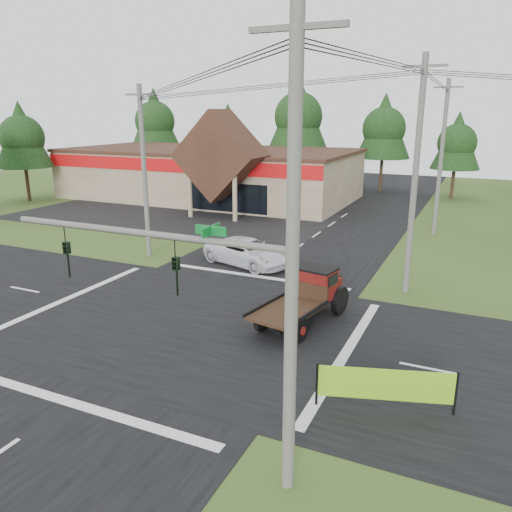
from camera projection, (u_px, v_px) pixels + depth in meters
The scene contains 19 objects.
ground at pixel (190, 322), 21.87m from camera, with size 120.00×120.00×0.00m, color #374B1B.
road_ns at pixel (190, 322), 21.86m from camera, with size 12.00×120.00×0.02m, color black.
road_ew at pixel (190, 322), 21.86m from camera, with size 120.00×12.00×0.02m, color black.
parking_apron at pixel (169, 217), 44.07m from camera, with size 28.00×14.00×0.02m, color black.
cvs_building at pixel (210, 172), 53.23m from camera, with size 30.40×18.20×9.19m.
traffic_signal_mast at pixel (224, 307), 11.76m from camera, with size 8.12×0.24×7.00m.
utility_pole_nr at pixel (292, 267), 10.76m from camera, with size 2.00×0.30×11.00m.
utility_pole_nw at pixel (144, 172), 30.57m from camera, with size 2.00×0.30×10.50m.
utility_pole_ne at pixel (415, 177), 24.04m from camera, with size 2.00×0.30×11.50m.
utility_pole_n at pixel (441, 157), 36.32m from camera, with size 2.00×0.30×11.20m.
tree_row_a at pixel (155, 119), 66.61m from camera, with size 6.72×6.72×12.12m.
tree_row_b at pixel (228, 130), 64.73m from camera, with size 5.60×5.60×10.10m.
tree_row_c at pixel (298, 114), 59.30m from camera, with size 7.28×7.28×13.13m.
tree_row_d at pixel (384, 127), 56.54m from camera, with size 6.16×6.16×11.11m.
tree_row_e at pixel (457, 141), 51.97m from camera, with size 5.04×5.04×9.09m.
tree_side_w at pixel (22, 135), 50.30m from camera, with size 5.60×5.60×10.10m.
antique_flatbed_truck at pixel (301, 298), 21.45m from camera, with size 2.12×5.56×2.32m, color #550C0C, non-canonical shape.
roadside_banner at pixel (385, 389), 15.21m from camera, with size 4.24×0.12×1.45m, color #7CC71A, non-canonical shape.
white_pickup at pixel (248, 252), 30.00m from camera, with size 2.59×5.63×1.56m, color white.
Camera 1 is at (11.07, -17.17, 8.83)m, focal length 35.00 mm.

